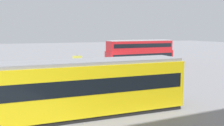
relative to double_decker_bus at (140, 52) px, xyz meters
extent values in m
plane|color=gray|center=(5.17, 3.27, -1.95)|extent=(160.00, 160.00, 0.00)
cube|color=red|center=(-0.01, 0.00, -0.68)|extent=(10.65, 2.58, 1.83)
cube|color=red|center=(-0.01, 0.00, 0.99)|extent=(10.33, 2.48, 1.51)
cube|color=black|center=(-0.01, 0.00, -0.47)|extent=(10.12, 2.60, 0.64)
cube|color=black|center=(-0.01, 0.00, 1.06)|extent=(9.80, 2.50, 0.60)
cube|color=#D85919|center=(-0.01, 0.00, -1.35)|extent=(10.43, 2.62, 0.24)
cube|color=#B2B2B7|center=(-0.01, 0.00, 1.80)|extent=(10.33, 2.48, 0.10)
cylinder|color=black|center=(3.29, 0.02, -1.45)|extent=(1.02, 2.46, 1.00)
cylinder|color=black|center=(-2.93, -0.02, -1.45)|extent=(1.02, 2.46, 1.00)
cube|color=yellow|center=(14.55, 18.80, -0.22)|extent=(13.17, 2.95, 2.96)
cube|color=black|center=(14.55, 18.80, 0.08)|extent=(12.65, 2.96, 0.90)
cube|color=gray|center=(14.55, 18.80, 1.36)|extent=(12.90, 2.74, 0.20)
cube|color=black|center=(14.55, 18.80, -1.83)|extent=(12.90, 2.81, 0.25)
cylinder|color=#4C3F2D|center=(9.25, 6.70, -1.53)|extent=(0.14, 0.14, 0.84)
cylinder|color=#4C3F2D|center=(9.11, 6.53, -1.53)|extent=(0.14, 0.14, 0.84)
cylinder|color=maroon|center=(9.18, 6.62, -0.79)|extent=(0.45, 0.45, 0.64)
sphere|color=#8C6647|center=(9.18, 6.62, -0.36)|extent=(0.23, 0.23, 0.23)
cylinder|color=black|center=(4.55, 11.74, -1.51)|extent=(0.14, 0.14, 0.88)
cylinder|color=black|center=(4.72, 11.61, -1.51)|extent=(0.14, 0.14, 0.88)
cylinder|color=#335938|center=(4.63, 11.67, -0.73)|extent=(0.45, 0.45, 0.68)
sphere|color=tan|center=(4.63, 11.67, -0.27)|extent=(0.24, 0.24, 0.24)
cube|color=gray|center=(8.23, 7.60, -0.90)|extent=(9.10, 1.21, 0.06)
cube|color=gray|center=(8.23, 7.60, -1.40)|extent=(9.10, 1.21, 0.06)
cylinder|color=gray|center=(3.68, 7.03, -1.43)|extent=(0.07, 0.07, 1.05)
cylinder|color=gray|center=(8.23, 7.60, -1.43)|extent=(0.07, 0.07, 1.05)
cylinder|color=gray|center=(12.77, 8.18, -1.43)|extent=(0.07, 0.07, 1.05)
cylinder|color=slate|center=(11.61, 6.76, -0.67)|extent=(0.10, 0.10, 2.57)
cube|color=#D8D84C|center=(11.62, 6.80, 0.19)|extent=(1.03, 0.25, 0.65)
camera|label=1|loc=(18.46, 32.97, 3.20)|focal=39.37mm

